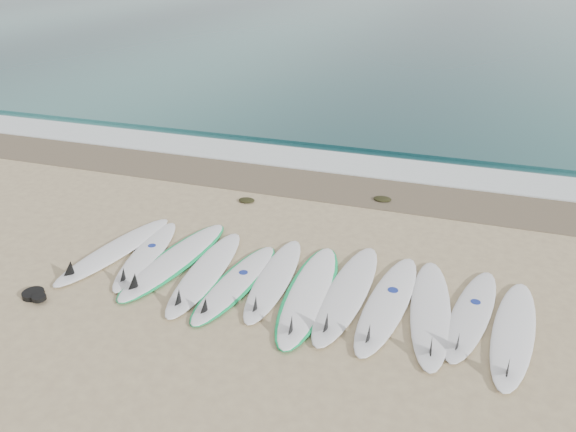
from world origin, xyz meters
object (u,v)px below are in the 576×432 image
(surfboard_0, at_px, (113,251))
(surfboard_11, at_px, (513,334))
(leash_coil, at_px, (35,295))
(surfboard_6, at_px, (308,294))

(surfboard_0, relative_size, surfboard_11, 1.03)
(surfboard_0, relative_size, leash_coil, 5.91)
(surfboard_6, distance_m, leash_coil, 4.06)
(surfboard_11, bearing_deg, surfboard_6, -174.53)
(surfboard_0, xyz_separation_m, surfboard_11, (6.37, -0.22, -0.00))
(leash_coil, bearing_deg, surfboard_0, 77.34)
(surfboard_0, height_order, surfboard_11, surfboard_0)
(surfboard_11, relative_size, leash_coil, 5.72)
(surfboard_6, relative_size, leash_coil, 6.21)
(surfboard_6, xyz_separation_m, leash_coil, (-3.84, -1.31, -0.00))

